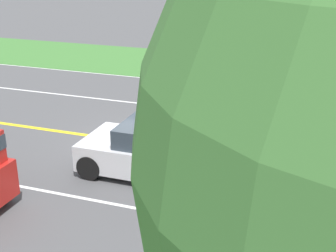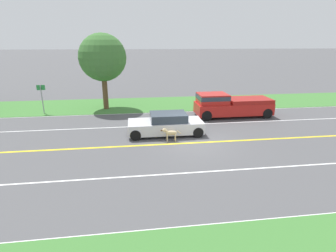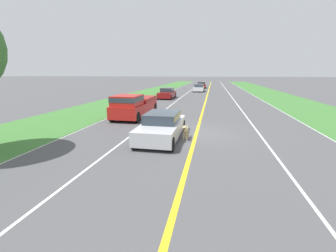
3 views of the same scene
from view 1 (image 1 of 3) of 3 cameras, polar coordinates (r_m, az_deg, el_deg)
ground_plane at (r=13.93m, az=-2.78°, el=-2.16°), size 400.00×400.00×0.00m
centre_divider_line at (r=13.93m, az=-2.79°, el=-2.15°), size 0.18×160.00×0.01m
lane_edge_line_left at (r=20.22m, az=4.77°, el=5.19°), size 0.14×160.00×0.01m
lane_dash_same_dir at (r=11.11m, az=-9.71°, el=-8.78°), size 0.10×160.00×0.01m
lane_dash_oncoming at (r=17.00m, az=1.68°, el=2.20°), size 0.10×160.00×0.01m
grass_verge_left at (r=23.03m, az=6.74°, el=7.09°), size 6.00×160.00×0.03m
ego_car at (r=11.75m, az=0.26°, el=-3.27°), size 1.91×4.58×1.35m
dog at (r=12.90m, az=1.87°, el=-1.64°), size 0.28×1.19×0.82m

